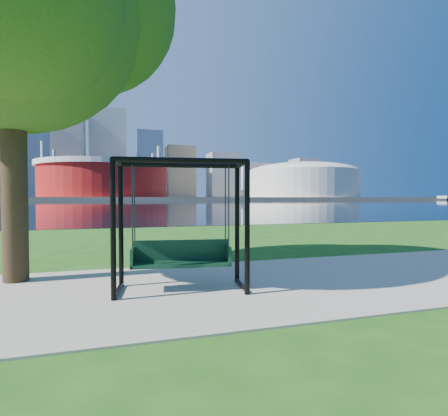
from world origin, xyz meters
name	(u,v)px	position (x,y,z in m)	size (l,w,h in m)	color
ground	(208,281)	(0.00, 0.00, 0.00)	(900.00, 900.00, 0.00)	#1E5114
path	(216,287)	(0.00, -0.50, 0.01)	(120.00, 4.00, 0.03)	#9E937F
river	(124,203)	(0.00, 102.00, 0.01)	(900.00, 180.00, 0.02)	black
far_bank	(120,198)	(0.00, 306.00, 1.00)	(900.00, 228.00, 2.00)	#937F60
stadium	(105,178)	(-10.00, 235.00, 14.23)	(83.00, 83.00, 32.00)	maroon
arena	(302,179)	(135.00, 235.00, 15.87)	(84.00, 84.00, 26.56)	beige
skyline	(115,159)	(-4.27, 319.39, 35.89)	(392.00, 66.00, 96.50)	gray
swing	(181,229)	(-0.60, -0.58, 1.02)	(2.17, 1.17, 2.11)	black
barge	(448,198)	(224.25, 185.70, 1.34)	(30.34, 18.07, 2.95)	black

